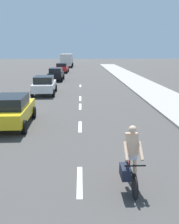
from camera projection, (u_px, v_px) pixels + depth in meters
ground_plane at (80, 96)px, 20.55m from camera, size 160.00×160.00×0.00m
sidewalk_strip at (152, 91)px, 22.69m from camera, size 3.60×80.00×0.14m
lane_stripe_2 at (80, 181)px, 7.26m from camera, size 0.16×1.80×0.01m
lane_stripe_3 at (80, 127)px, 12.37m from camera, size 0.16×1.80×0.01m
lane_stripe_4 at (80, 106)px, 16.68m from camera, size 0.16×1.80×0.01m
lane_stripe_5 at (80, 98)px, 19.42m from camera, size 0.16×1.80×0.01m
lane_stripe_6 at (80, 86)px, 26.06m from camera, size 0.16×1.80×0.01m
cyclist at (130, 161)px, 6.73m from camera, size 0.62×1.71×1.82m
parked_car_yellow at (12, 110)px, 12.36m from camera, size 1.94×4.03×1.57m
parked_car_white at (44, 84)px, 21.12m from camera, size 2.02×4.19×1.57m
parked_car_black at (56, 74)px, 30.20m from camera, size 1.87×3.93×1.57m
parked_car_red at (62, 68)px, 40.48m from camera, size 2.11×4.37×1.57m
delivery_truck at (67, 60)px, 53.03m from camera, size 2.71×6.25×2.80m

